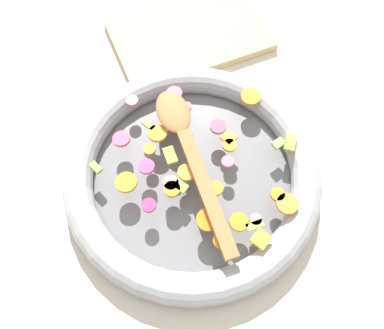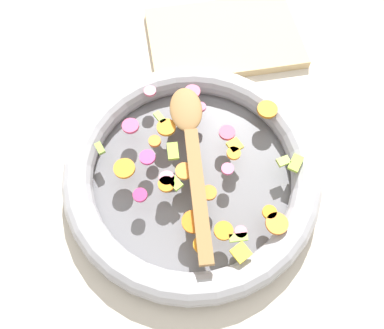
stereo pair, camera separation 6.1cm
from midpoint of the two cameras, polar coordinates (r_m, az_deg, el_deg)
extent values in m
plane|color=beige|center=(0.66, 2.65, -2.20)|extent=(4.00, 4.00, 0.00)
cylinder|color=slate|center=(0.65, 2.67, -1.98)|extent=(0.39, 0.39, 0.01)
torus|color=#9E9EA5|center=(0.63, 2.75, -1.28)|extent=(0.44, 0.44, 0.05)
cylinder|color=orange|center=(0.64, -1.23, 5.41)|extent=(0.04, 0.04, 0.01)
cylinder|color=orange|center=(0.63, -2.96, 3.29)|extent=(0.02, 0.02, 0.01)
cylinder|color=orange|center=(0.62, 9.16, 1.42)|extent=(0.03, 0.03, 0.01)
cylinder|color=orange|center=(0.59, 5.56, -4.61)|extent=(0.03, 0.03, 0.01)
cylinder|color=orange|center=(0.59, -1.01, -3.33)|extent=(0.03, 0.03, 0.01)
cylinder|color=orange|center=(0.59, 15.73, -8.97)|extent=(0.05, 0.05, 0.01)
cylinder|color=orange|center=(0.56, 4.71, -12.38)|extent=(0.03, 0.03, 0.01)
cylinder|color=orange|center=(0.61, -7.49, -0.89)|extent=(0.05, 0.05, 0.01)
cylinder|color=orange|center=(0.57, 7.92, -10.29)|extent=(0.04, 0.04, 0.01)
cylinder|color=orange|center=(0.68, 13.95, 7.90)|extent=(0.05, 0.05, 0.01)
cylinder|color=orange|center=(0.60, 1.71, -1.32)|extent=(0.04, 0.04, 0.01)
cylinder|color=orange|center=(0.59, 14.63, -7.36)|extent=(0.03, 0.03, 0.01)
cylinder|color=orange|center=(0.57, 3.28, -9.03)|extent=(0.05, 0.05, 0.01)
cube|color=#ADC857|center=(0.63, 16.44, 0.20)|extent=(0.02, 0.02, 0.01)
cube|color=#A6DD54|center=(0.57, 10.15, -11.23)|extent=(0.03, 0.01, 0.01)
cube|color=#9BD14F|center=(0.65, -2.26, 6.90)|extent=(0.02, 0.03, 0.01)
cube|color=#93AD37|center=(0.58, 5.09, -8.23)|extent=(0.02, 0.02, 0.01)
cube|color=#87AD45|center=(0.63, -11.23, 2.18)|extent=(0.02, 0.02, 0.01)
cube|color=#A0C741|center=(0.64, 18.16, -0.08)|extent=(0.03, 0.03, 0.01)
cube|color=#93CD43|center=(0.59, 0.38, -3.21)|extent=(0.02, 0.03, 0.01)
cube|color=#95BF3C|center=(0.62, -0.12, 1.76)|extent=(0.02, 0.03, 0.01)
cylinder|color=#E45884|center=(0.66, 4.00, 8.48)|extent=(0.03, 0.03, 0.01)
cylinder|color=#CD306B|center=(0.59, -4.98, -4.98)|extent=(0.03, 0.03, 0.01)
cylinder|color=pink|center=(0.61, 8.29, -0.97)|extent=(0.03, 0.03, 0.01)
cylinder|color=#E74A77|center=(0.65, -6.72, 5.60)|extent=(0.03, 0.03, 0.01)
cylinder|color=#DD4086|center=(0.61, -4.02, 0.82)|extent=(0.03, 0.03, 0.01)
cylinder|color=#DB4360|center=(0.64, 8.08, 4.56)|extent=(0.03, 0.03, 0.01)
cylinder|color=pink|center=(0.60, -0.97, -2.42)|extent=(0.03, 0.03, 0.01)
cylinder|color=#D64C6E|center=(0.68, 2.63, 10.77)|extent=(0.04, 0.04, 0.01)
cylinder|color=#C82D5A|center=(0.65, 2.96, 7.08)|extent=(0.02, 0.02, 0.01)
cylinder|color=pink|center=(0.58, 10.49, -10.41)|extent=(0.03, 0.03, 0.01)
cylinder|color=pink|center=(0.68, -3.85, 10.85)|extent=(0.03, 0.03, 0.01)
cube|color=yellow|center=(0.63, 9.29, 2.62)|extent=(0.03, 0.03, 0.01)
cube|color=yellow|center=(0.57, 10.60, -13.39)|extent=(0.03, 0.03, 0.01)
cube|color=olive|center=(0.58, 3.59, -4.67)|extent=(0.04, 0.22, 0.01)
ellipsoid|color=olive|center=(0.65, 1.79, 8.19)|extent=(0.06, 0.09, 0.01)
cube|color=tan|center=(0.84, 7.08, 18.48)|extent=(0.31, 0.21, 0.02)
camera|label=1|loc=(0.03, -87.12, 5.84)|focal=35.00mm
camera|label=2|loc=(0.03, 92.88, -5.84)|focal=35.00mm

